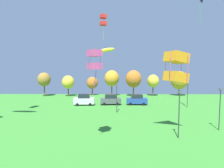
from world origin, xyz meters
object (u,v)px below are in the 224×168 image
parked_car_leftmost (84,100)px  treeline_tree_2 (92,83)px  treeline_tree_0 (44,79)px  kite_flying_4 (176,67)px  parked_car_second_from_left (111,100)px  kite_flying_10 (94,60)px  light_post_0 (117,97)px  treeline_tree_5 (153,81)px  treeline_tree_4 (133,79)px  treeline_tree_6 (179,80)px  light_post_2 (179,111)px  light_post_1 (220,106)px  kite_flying_8 (103,20)px  treeline_tree_3 (112,78)px  treeline_tree_1 (68,82)px  light_post_3 (188,93)px  parked_car_third_from_left (137,100)px  kite_flying_6 (106,50)px

parked_car_leftmost → treeline_tree_2: bearing=87.4°
parked_car_leftmost → treeline_tree_0: 20.32m
kite_flying_4 → parked_car_second_from_left: 33.00m
kite_flying_10 → light_post_0: (2.56, 13.88, -5.93)m
treeline_tree_5 → treeline_tree_4: bearing=-172.1°
treeline_tree_4 → treeline_tree_6: size_ratio=1.04×
light_post_2 → treeline_tree_5: size_ratio=0.84×
light_post_1 → treeline_tree_0: size_ratio=0.76×
kite_flying_8 → treeline_tree_5: size_ratio=0.72×
parked_car_second_from_left → treeline_tree_3: 15.52m
kite_flying_8 → treeline_tree_6: (22.50, 19.67, -12.85)m
kite_flying_8 → treeline_tree_5: bearing=52.9°
kite_flying_8 → kite_flying_10: size_ratio=0.99×
light_post_2 → treeline_tree_3: bearing=103.1°
parked_car_second_from_left → treeline_tree_5: size_ratio=0.73×
light_post_2 → treeline_tree_1: size_ratio=0.87×
kite_flying_4 → treeline_tree_4: size_ratio=0.17×
light_post_0 → light_post_2: (6.94, -12.19, 0.12)m
treeline_tree_4 → kite_flying_8: bearing=-114.2°
kite_flying_8 → light_post_3: 23.02m
kite_flying_8 → treeline_tree_4: size_ratio=0.60×
treeline_tree_0 → treeline_tree_2: (14.34, 2.51, -1.22)m
kite_flying_8 → light_post_2: kite_flying_8 is taller
kite_flying_10 → light_post_2: size_ratio=0.87×
kite_flying_4 → light_post_2: (4.84, 12.25, -4.83)m
parked_car_leftmost → treeline_tree_0: (-14.46, 13.74, 3.85)m
kite_flying_10 → treeline_tree_3: size_ratio=0.61×
kite_flying_4 → parked_car_leftmost: bearing=106.6°
light_post_0 → light_post_2: bearing=-60.3°
light_post_1 → treeline_tree_1: (-27.69, 30.17, 1.12)m
light_post_2 → treeline_tree_2: size_ratio=0.94×
kite_flying_10 → treeline_tree_5: bearing=68.3°
parked_car_third_from_left → treeline_tree_6: size_ratio=0.62×
parked_car_leftmost → treeline_tree_3: treeline_tree_3 is taller
treeline_tree_0 → treeline_tree_6: 41.63m
kite_flying_8 → parked_car_leftmost: (-4.63, 4.12, -16.38)m
treeline_tree_6 → kite_flying_6: bearing=-139.0°
parked_car_leftmost → treeline_tree_2: 16.46m
parked_car_leftmost → parked_car_third_from_left: (11.99, 0.69, -0.10)m
kite_flying_6 → light_post_1: size_ratio=0.66×
kite_flying_8 → treeline_tree_6: kite_flying_8 is taller
light_post_0 → treeline_tree_6: (19.88, 22.51, 1.78)m
light_post_3 → treeline_tree_2: treeline_tree_2 is taller
kite_flying_4 → kite_flying_6: size_ratio=0.37×
kite_flying_10 → treeline_tree_1: size_ratio=0.76×
kite_flying_8 → light_post_0: size_ratio=0.91×
parked_car_second_from_left → treeline_tree_5: treeline_tree_5 is taller
kite_flying_4 → kite_flying_10: (-4.66, 10.56, 0.98)m
light_post_3 → treeline_tree_6: 18.36m
treeline_tree_4 → treeline_tree_5: size_ratio=1.21×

